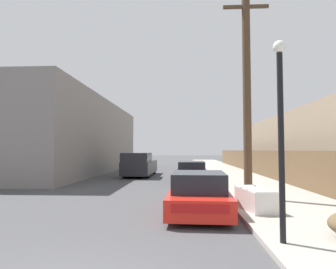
# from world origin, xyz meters

# --- Properties ---
(sidewalk_curb) EXTENTS (4.20, 63.00, 0.12)m
(sidewalk_curb) POSITION_xyz_m (5.30, 23.50, 0.06)
(sidewalk_curb) COLOR #9E998E
(sidewalk_curb) RESTS_ON ground
(discarded_fridge) EXTENTS (1.00, 1.85, 0.69)m
(discarded_fridge) POSITION_xyz_m (3.80, 6.07, 0.45)
(discarded_fridge) COLOR white
(discarded_fridge) RESTS_ON sidewalk_curb
(parked_sports_car_red) EXTENTS (1.96, 4.57, 1.28)m
(parked_sports_car_red) POSITION_xyz_m (2.05, 6.10, 0.59)
(parked_sports_car_red) COLOR red
(parked_sports_car_red) RESTS_ON ground
(car_parked_mid) EXTENTS (1.89, 4.68, 1.27)m
(car_parked_mid) POSITION_xyz_m (2.04, 15.19, 0.61)
(car_parked_mid) COLOR black
(car_parked_mid) RESTS_ON ground
(pickup_truck) EXTENTS (2.04, 5.91, 1.77)m
(pickup_truck) POSITION_xyz_m (-1.78, 18.98, 0.89)
(pickup_truck) COLOR #232328
(pickup_truck) RESTS_ON ground
(utility_pole) EXTENTS (1.80, 0.32, 8.42)m
(utility_pole) POSITION_xyz_m (4.07, 8.38, 4.43)
(utility_pole) COLOR #4C3826
(utility_pole) RESTS_ON sidewalk_curb
(street_lamp) EXTENTS (0.26, 0.26, 4.10)m
(street_lamp) POSITION_xyz_m (3.57, 2.72, 2.53)
(street_lamp) COLOR black
(street_lamp) RESTS_ON sidewalk_curb
(wooden_fence) EXTENTS (0.08, 40.26, 1.82)m
(wooden_fence) POSITION_xyz_m (7.25, 21.21, 1.03)
(wooden_fence) COLOR brown
(wooden_fence) RESTS_ON sidewalk_curb
(building_left_block) EXTENTS (7.00, 23.32, 6.28)m
(building_left_block) POSITION_xyz_m (-8.46, 22.97, 3.14)
(building_left_block) COLOR gray
(building_left_block) RESTS_ON ground
(building_right_house) EXTENTS (6.00, 22.49, 4.55)m
(building_right_house) POSITION_xyz_m (11.39, 19.31, 2.27)
(building_right_house) COLOR gray
(building_right_house) RESTS_ON ground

